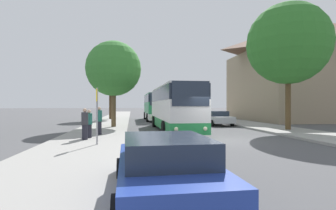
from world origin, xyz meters
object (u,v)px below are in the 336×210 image
bus_front (174,107)px  parked_car_right_far (190,113)px  pedestrian_waiting_far (99,121)px  tree_left_far (111,77)px  pedestrian_waiting_near (89,124)px  bus_stop_sign (97,109)px  pedestrian_walking_back (85,124)px  tree_left_near (114,69)px  bus_middle (156,106)px  parked_car_left_curb (165,166)px  parked_car_right_near (217,118)px  tree_right_near (288,44)px

bus_front → parked_car_right_far: size_ratio=2.60×
pedestrian_waiting_far → tree_left_far: 19.38m
pedestrian_waiting_near → tree_left_far: tree_left_far is taller
bus_stop_sign → pedestrian_waiting_near: (-0.78, 2.63, -0.86)m
pedestrian_waiting_near → pedestrian_walking_back: bearing=160.4°
bus_front → pedestrian_walking_back: size_ratio=6.87×
pedestrian_waiting_near → tree_left_far: (-0.38, 20.31, 4.82)m
tree_left_near → bus_stop_sign: bearing=-90.5°
bus_stop_sign → pedestrian_waiting_far: bus_stop_sign is taller
bus_middle → tree_left_near: bearing=-112.6°
bus_stop_sign → parked_car_right_far: bearing=67.7°
parked_car_left_curb → parked_car_right_near: parked_car_right_near is taller
bus_front → bus_stop_sign: size_ratio=4.33×
parked_car_left_curb → tree_left_near: (-2.26, 17.43, 4.42)m
pedestrian_waiting_near → tree_right_near: bearing=-90.7°
bus_stop_sign → pedestrian_walking_back: bearing=115.7°
parked_car_right_far → pedestrian_waiting_far: (-10.62, -20.71, 0.28)m
bus_front → tree_right_near: (8.56, -1.85, 4.87)m
parked_car_left_curb → bus_stop_sign: (-2.35, 7.19, 1.09)m
tree_left_near → pedestrian_walking_back: bearing=-96.5°
parked_car_left_curb → parked_car_right_far: (7.87, 32.07, 0.03)m
parked_car_left_curb → tree_left_far: 30.75m
bus_stop_sign → pedestrian_waiting_far: 4.25m
pedestrian_walking_back → tree_left_near: 9.43m
parked_car_right_far → bus_stop_sign: size_ratio=1.66×
parked_car_right_far → pedestrian_walking_back: (-11.09, -23.07, 0.25)m
tree_left_near → parked_car_left_curb: bearing=-82.6°
bus_stop_sign → tree_left_far: bearing=92.9°
parked_car_right_far → parked_car_right_near: bearing=89.2°
parked_car_right_far → pedestrian_walking_back: bearing=64.2°
tree_left_near → tree_right_near: size_ratio=0.76×
tree_left_near → bus_front: bearing=-28.7°
pedestrian_waiting_far → tree_left_near: size_ratio=0.24×
pedestrian_waiting_far → pedestrian_walking_back: (-0.47, -2.35, -0.03)m
parked_car_right_far → pedestrian_waiting_far: 23.28m
bus_middle → pedestrian_walking_back: bearing=-106.0°
bus_front → parked_car_right_near: size_ratio=2.50×
bus_stop_sign → parked_car_left_curb: bearing=-71.9°
tree_left_far → parked_car_left_curb: bearing=-83.4°
bus_front → pedestrian_waiting_far: size_ratio=6.64×
bus_middle → tree_right_near: (8.73, -15.74, 4.87)m
bus_stop_sign → pedestrian_walking_back: bus_stop_sign is taller
parked_car_left_curb → pedestrian_walking_back: 9.57m
pedestrian_walking_back → parked_car_left_curb: bearing=-140.1°
pedestrian_waiting_near → tree_right_near: size_ratio=0.17×
parked_car_right_far → tree_left_near: tree_left_near is taller
parked_car_right_far → tree_left_far: (-11.37, -1.94, 5.02)m
parked_car_left_curb → bus_stop_sign: size_ratio=1.71×
tree_left_far → tree_right_near: (14.64, -17.20, 0.93)m
parked_car_right_near → pedestrian_walking_back: 15.18m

